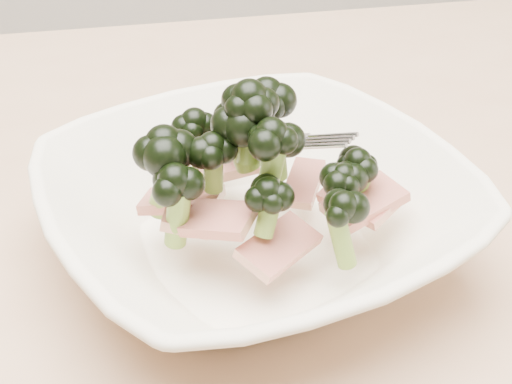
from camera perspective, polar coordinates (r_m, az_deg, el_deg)
dining_table at (r=0.60m, az=-8.60°, el=-9.65°), size 1.20×0.80×0.75m
broccoli_dish at (r=0.47m, az=-0.07°, el=-0.97°), size 0.34×0.34×0.13m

